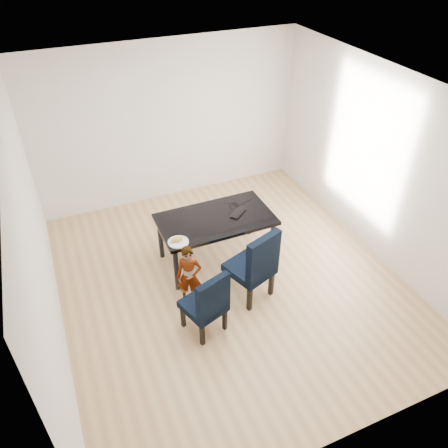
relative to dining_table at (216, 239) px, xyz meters
name	(u,v)px	position (x,y,z in m)	size (l,w,h in m)	color
floor	(230,280)	(0.00, -0.50, -0.38)	(4.50, 5.00, 0.01)	tan
ceiling	(232,91)	(0.00, -0.50, 2.33)	(4.50, 5.00, 0.01)	white
wall_back	(169,123)	(0.00, 2.00, 0.98)	(4.50, 0.01, 2.70)	silver
wall_front	(357,358)	(0.00, -3.00, 0.98)	(4.50, 0.01, 2.70)	white
wall_left	(36,246)	(-2.25, -0.50, 0.98)	(0.01, 5.00, 2.70)	silver
wall_right	(379,165)	(2.25, -0.50, 0.98)	(0.01, 5.00, 2.70)	silver
dining_table	(216,239)	(0.00, 0.00, 0.00)	(1.60, 0.90, 0.75)	black
chair_left	(203,301)	(-0.63, -1.14, 0.09)	(0.45, 0.47, 0.94)	black
chair_right	(250,263)	(0.14, -0.82, 0.17)	(0.52, 0.54, 1.08)	black
child	(189,276)	(-0.64, -0.65, 0.07)	(0.33, 0.21, 0.89)	orange
plate	(178,242)	(-0.65, -0.31, 0.38)	(0.27, 0.27, 0.02)	silver
sandwich	(177,239)	(-0.66, -0.30, 0.42)	(0.16, 0.08, 0.06)	#B68B41
laptop	(236,212)	(0.31, 0.01, 0.39)	(0.30, 0.19, 0.02)	black
cable_tangle	(234,206)	(0.37, 0.17, 0.38)	(0.15, 0.15, 0.01)	black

